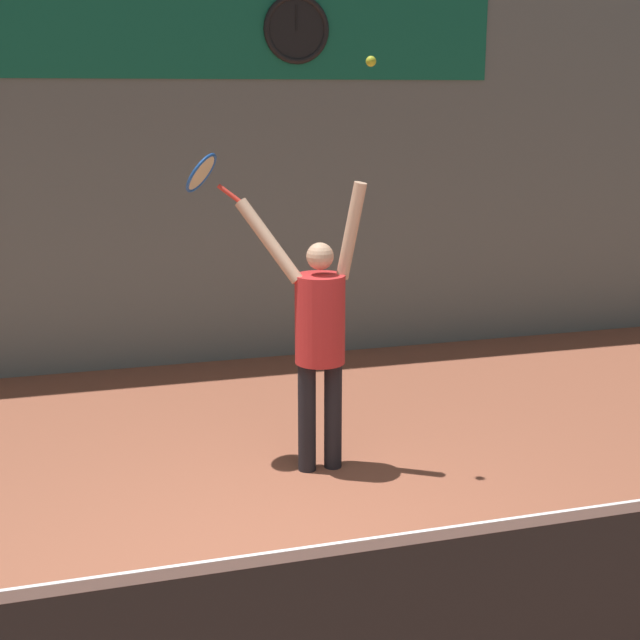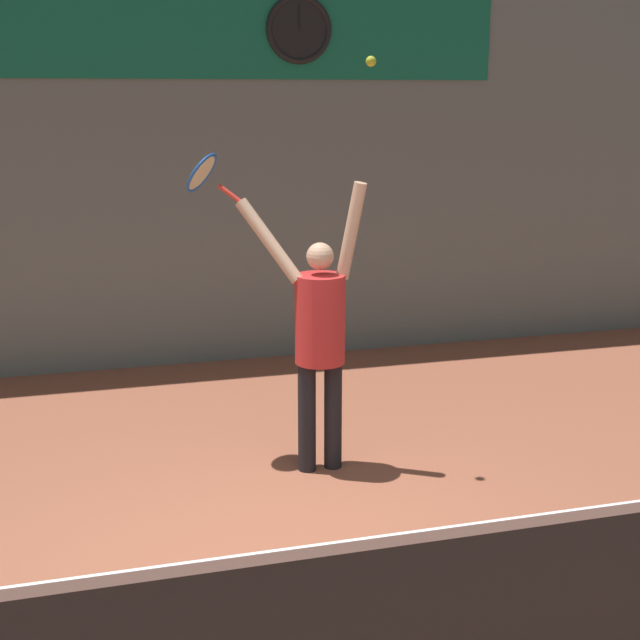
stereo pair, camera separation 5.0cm
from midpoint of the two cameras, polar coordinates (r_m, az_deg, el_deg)
The scene contains 7 objects.
ground_plane at distance 5.09m, azimuth -2.43°, elevation -17.41°, with size 18.00×18.00×0.00m, color #9E563D.
back_wall at distance 8.86m, azimuth -9.56°, elevation 12.97°, with size 18.00×0.10×5.00m.
sponsor_banner at distance 8.82m, azimuth -9.73°, elevation 18.01°, with size 6.60×0.02×0.93m.
scoreboard_clock at distance 9.03m, azimuth -1.18°, elevation 18.11°, with size 0.65×0.06×0.65m.
tennis_player at distance 6.29m, azimuth 0.17°, elevation -0.66°, with size 0.88×0.51×2.10m.
tennis_racket at distance 6.36m, azimuth -7.23°, elevation 9.24°, with size 0.43×0.39×0.35m.
tennis_ball at distance 6.06m, azimuth 3.53°, elevation 16.20°, with size 0.07×0.07×0.07m.
Camera 2 is at (-0.94, -4.23, 2.67)m, focal length 50.00 mm.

